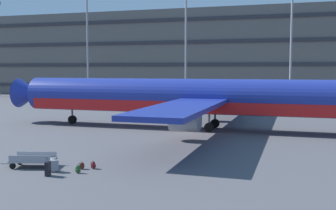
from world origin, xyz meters
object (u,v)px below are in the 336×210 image
(baggage_cart, at_px, (33,160))
(suitcase_silver, at_px, (48,168))
(backpack_large, at_px, (94,165))
(airliner, at_px, (202,98))
(backpack_upright, at_px, (78,169))
(backpack_teal, at_px, (82,166))
(suitcase_navy, at_px, (55,166))

(baggage_cart, bearing_deg, suitcase_silver, -37.47)
(backpack_large, bearing_deg, airliner, 81.16)
(airliner, xyz_separation_m, backpack_upright, (-3.09, -18.70, -2.84))
(backpack_large, xyz_separation_m, backpack_upright, (-0.37, -1.21, 0.01))
(suitcase_silver, height_order, backpack_large, suitcase_silver)
(airliner, xyz_separation_m, backpack_large, (-2.72, -17.49, -2.85))
(suitcase_silver, relative_size, backpack_upright, 1.98)
(backpack_upright, height_order, baggage_cart, baggage_cart)
(backpack_large, relative_size, backpack_teal, 1.08)
(backpack_teal, xyz_separation_m, backpack_upright, (0.23, -0.92, 0.03))
(suitcase_navy, height_order, backpack_large, suitcase_navy)
(backpack_teal, bearing_deg, backpack_large, 25.45)
(suitcase_navy, xyz_separation_m, backpack_upright, (1.43, 0.12, -0.14))
(airliner, bearing_deg, backpack_large, -98.84)
(airliner, distance_m, backpack_large, 17.93)
(backpack_large, height_order, baggage_cart, baggage_cart)
(baggage_cart, bearing_deg, suitcase_navy, -19.44)
(backpack_teal, relative_size, backpack_upright, 0.88)
(backpack_large, bearing_deg, suitcase_navy, -143.78)
(suitcase_navy, distance_m, baggage_cart, 2.02)
(suitcase_navy, xyz_separation_m, baggage_cart, (-1.90, 0.67, 0.06))
(backpack_upright, bearing_deg, baggage_cart, 170.54)
(backpack_teal, height_order, baggage_cart, baggage_cart)
(suitcase_silver, height_order, baggage_cart, suitcase_silver)
(airliner, relative_size, suitcase_silver, 40.85)
(suitcase_navy, relative_size, suitcase_silver, 0.77)
(suitcase_navy, bearing_deg, suitcase_silver, -80.45)
(suitcase_silver, bearing_deg, backpack_teal, 61.61)
(suitcase_navy, distance_m, backpack_large, 2.24)
(backpack_large, distance_m, backpack_teal, 0.67)
(airliner, relative_size, backpack_large, 85.25)
(backpack_teal, bearing_deg, airliner, 79.39)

